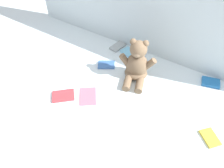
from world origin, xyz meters
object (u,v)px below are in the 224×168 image
Objects in this scene: book_case_1 at (128,52)px; book_case_5 at (106,65)px; book_case_0 at (210,138)px; teddy_bear at (137,65)px; book_case_3 at (88,96)px; book_case_6 at (211,82)px; book_case_2 at (63,96)px; book_case_4 at (118,46)px.

book_case_1 is 0.21m from book_case_5.
book_case_0 is at bearing 79.52° from book_case_1.
teddy_bear reaches higher than book_case_3.
book_case_1 is 0.79× the size of book_case_5.
book_case_6 is (0.59, 0.01, 0.00)m from book_case_1.
book_case_1 is at bearing -126.77° from book_case_3.
book_case_5 is at bearing 1.39° from book_case_1.
book_case_1 is 0.66× the size of book_case_3.
book_case_6 is at bearing -123.19° from book_case_0.
book_case_4 reaches higher than book_case_2.
book_case_0 is at bearing 152.74° from book_case_3.
teddy_bear reaches higher than book_case_0.
book_case_0 is 1.14× the size of book_case_1.
teddy_bear is at bearing 99.80° from book_case_6.
teddy_bear is at bearing 100.76° from book_case_2.
book_case_4 is at bearing 74.69° from book_case_6.
teddy_bear reaches higher than book_case_2.
book_case_4 reaches higher than book_case_0.
book_case_2 is 0.58m from book_case_4.
teddy_bear is 3.14× the size of book_case_1.
book_case_6 is at bearing 109.15° from book_case_1.
book_case_6 is (-0.10, 0.39, 0.00)m from book_case_0.
book_case_2 is 0.96× the size of book_case_3.
book_case_6 reaches higher than book_case_1.
teddy_bear is 2.76× the size of book_case_0.
book_case_4 is (-0.09, 0.50, 0.00)m from book_case_3.
teddy_bear is at bearing -118.46° from book_case_5.
book_case_2 is (-0.29, -0.37, -0.10)m from teddy_bear.
teddy_bear reaches higher than book_case_6.
book_case_0 is at bearing -37.91° from teddy_bear.
book_case_0 is 0.90× the size of book_case_5.
book_case_1 is at bearing 76.02° from book_case_6.
book_case_4 is 1.11× the size of book_case_6.
book_case_1 is 0.75× the size of book_case_4.
book_case_1 is at bearing -47.57° from book_case_5.
book_case_1 is at bearing 111.91° from teddy_bear.
book_case_6 is (0.43, 0.20, -0.10)m from teddy_bear.
book_case_1 and book_case_5 have the same top height.
book_case_0 is at bearing 179.69° from book_case_6.
book_case_4 reaches higher than book_case_5.
teddy_bear reaches higher than book_case_4.
book_case_6 reaches higher than book_case_3.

